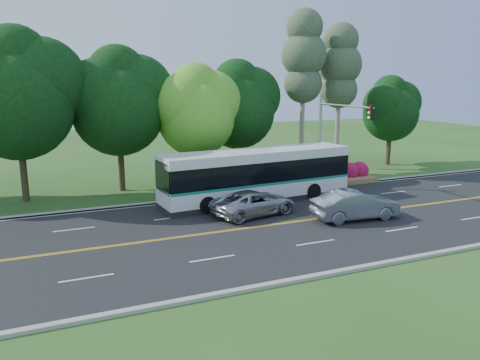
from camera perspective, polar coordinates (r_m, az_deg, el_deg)
name	(u,v)px	position (r m, az deg, el deg)	size (l,w,h in m)	color
ground	(290,223)	(27.05, 6.14, -5.19)	(120.00, 120.00, 0.00)	#2A531B
road	(290,222)	(27.05, 6.14, -5.17)	(60.00, 14.00, 0.02)	black
curb_north	(241,194)	(33.22, 0.13, -1.73)	(60.00, 0.30, 0.15)	#A39E93
curb_south	(370,266)	(21.45, 15.62, -10.05)	(60.00, 0.30, 0.15)	#A39E93
grass_verge	(231,189)	(34.89, -1.07, -1.11)	(60.00, 4.00, 0.10)	#2A531B
lane_markings	(289,222)	(27.00, 5.97, -5.17)	(57.60, 13.82, 0.00)	gold
tree_row	(150,98)	(35.47, -10.92, 9.80)	(44.70, 9.10, 13.84)	black
bougainvillea_hedge	(320,175)	(37.26, 9.72, 0.62)	(9.50, 2.25, 1.50)	maroon
traffic_signal	(335,128)	(34.05, 11.48, 6.22)	(0.42, 6.10, 7.00)	gray
transit_bus	(257,176)	(31.22, 2.06, 0.48)	(13.37, 3.91, 3.45)	silver
sedan	(356,205)	(28.10, 13.91, -2.98)	(1.81, 5.18, 1.71)	slate
suv	(254,203)	(28.21, 1.72, -2.79)	(2.46, 5.34, 1.48)	#ABACAF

